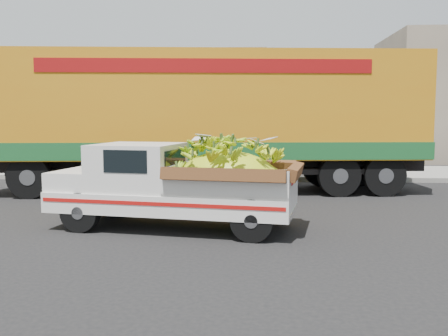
{
  "coord_description": "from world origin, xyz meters",
  "views": [
    {
      "loc": [
        0.59,
        -8.53,
        2.06
      ],
      "look_at": [
        -0.03,
        0.99,
        1.1
      ],
      "focal_mm": 40.0,
      "sensor_mm": 36.0,
      "label": 1
    }
  ],
  "objects": [
    {
      "name": "building_left",
      "position": [
        -8.0,
        15.68,
        2.5
      ],
      "size": [
        18.0,
        6.0,
        5.0
      ],
      "primitive_type": "cube",
      "color": "gray",
      "rests_on": "ground"
    },
    {
      "name": "sidewalk",
      "position": [
        0.0,
        9.78,
        0.07
      ],
      "size": [
        60.0,
        4.0,
        0.14
      ],
      "primitive_type": "cube",
      "color": "gray",
      "rests_on": "ground"
    },
    {
      "name": "pickup_truck",
      "position": [
        -0.6,
        0.52,
        0.84
      ],
      "size": [
        4.69,
        2.36,
        1.57
      ],
      "rotation": [
        0.0,
        0.0,
        -0.17
      ],
      "color": "black",
      "rests_on": "ground"
    },
    {
      "name": "ground",
      "position": [
        0.0,
        0.0,
        0.0
      ],
      "size": [
        100.0,
        100.0,
        0.0
      ],
      "primitive_type": "plane",
      "color": "black",
      "rests_on": "ground"
    },
    {
      "name": "curb",
      "position": [
        0.0,
        7.68,
        0.07
      ],
      "size": [
        60.0,
        0.25,
        0.15
      ],
      "primitive_type": "cube",
      "color": "gray",
      "rests_on": "ground"
    },
    {
      "name": "semi_trailer",
      "position": [
        -0.8,
        5.24,
        2.12
      ],
      "size": [
        12.04,
        3.76,
        3.8
      ],
      "rotation": [
        0.0,
        0.0,
        0.11
      ],
      "color": "black",
      "rests_on": "ground"
    }
  ]
}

